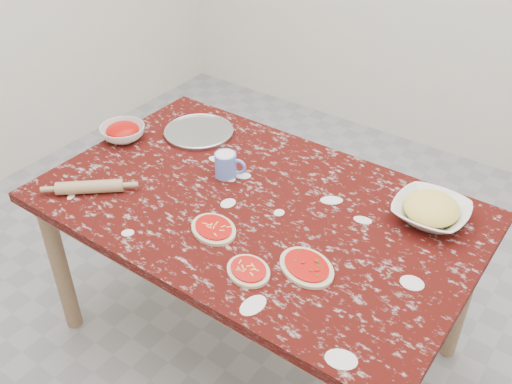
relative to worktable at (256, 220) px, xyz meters
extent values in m
plane|color=gray|center=(0.00, 0.00, -0.67)|extent=(4.00, 4.00, 0.00)
cube|color=#370907|center=(0.00, 0.00, 0.06)|extent=(1.60, 1.00, 0.04)
cube|color=#8B724F|center=(0.00, 0.00, 0.00)|extent=(1.50, 0.90, 0.08)
cylinder|color=#8B724F|center=(-0.72, -0.42, -0.31)|extent=(0.07, 0.07, 0.71)
cylinder|color=#8B724F|center=(-0.72, 0.42, -0.31)|extent=(0.07, 0.07, 0.71)
cylinder|color=#8B724F|center=(0.72, 0.42, -0.31)|extent=(0.07, 0.07, 0.71)
cylinder|color=#B2B2B7|center=(-0.50, 0.27, 0.09)|extent=(0.31, 0.31, 0.01)
imported|color=white|center=(-0.74, 0.04, 0.11)|extent=(0.20, 0.20, 0.06)
imported|color=white|center=(0.56, 0.28, 0.11)|extent=(0.26, 0.26, 0.06)
cylinder|color=#6284E3|center=(-0.20, 0.08, 0.13)|extent=(0.09, 0.09, 0.10)
torus|color=#6284E3|center=(-0.16, 0.09, 0.13)|extent=(0.07, 0.04, 0.07)
cylinder|color=silver|center=(-0.20, 0.08, 0.17)|extent=(0.07, 0.07, 0.01)
ellipsoid|color=beige|center=(-0.03, -0.22, 0.09)|extent=(0.22, 0.19, 0.01)
ellipsoid|color=red|center=(-0.03, -0.22, 0.10)|extent=(0.18, 0.16, 0.00)
ellipsoid|color=beige|center=(0.20, -0.31, 0.09)|extent=(0.19, 0.18, 0.01)
ellipsoid|color=red|center=(0.20, -0.31, 0.10)|extent=(0.16, 0.14, 0.00)
ellipsoid|color=beige|center=(0.34, -0.19, 0.09)|extent=(0.24, 0.21, 0.01)
ellipsoid|color=red|center=(0.34, -0.19, 0.10)|extent=(0.20, 0.18, 0.00)
cylinder|color=tan|center=(-0.55, -0.31, 0.11)|extent=(0.22, 0.20, 0.05)
camera|label=1|loc=(0.99, -1.38, 1.37)|focal=40.42mm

